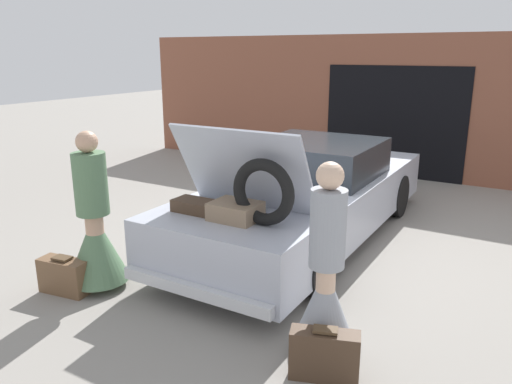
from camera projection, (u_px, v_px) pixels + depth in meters
name	position (u px, v px, depth m)	size (l,w,h in m)	color
ground_plane	(306.00, 236.00, 6.88)	(40.00, 40.00, 0.00)	gray
garage_wall_back	(396.00, 107.00, 9.92)	(12.00, 0.14, 2.80)	brown
car	(308.00, 195.00, 6.73)	(1.83, 5.05, 1.74)	#B2B7C6
person_left	(95.00, 234.00, 5.27)	(0.65, 0.65, 1.70)	tan
person_right	(325.00, 290.00, 4.04)	(0.55, 0.55, 1.66)	beige
suitcase_beside_left_person	(64.00, 276.00, 5.24)	(0.56, 0.29, 0.40)	brown
suitcase_beside_right_person	(324.00, 355.00, 3.85)	(0.56, 0.34, 0.43)	#473323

